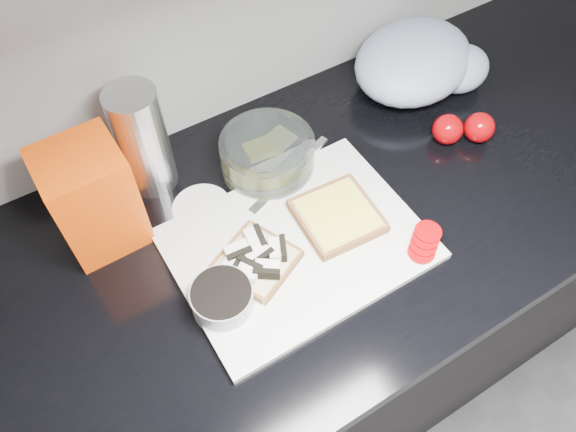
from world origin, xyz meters
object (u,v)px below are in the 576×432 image
Objects in this scene: cutting_board at (298,244)px; steel_canister at (143,141)px; bread_bag at (93,198)px; glass_bowl at (267,155)px.

cutting_board is 0.31m from steel_canister.
bread_bag is at bearing -149.31° from steel_canister.
glass_bowl is 0.82× the size of steel_canister.
steel_canister reaches higher than cutting_board.
steel_canister is at bearing 156.21° from glass_bowl.
steel_canister is (-0.19, 0.08, 0.07)m from glass_bowl.
bread_bag is 0.13m from steel_canister.
bread_bag is (-0.30, 0.02, 0.06)m from glass_bowl.
steel_canister is (0.11, 0.07, 0.01)m from bread_bag.
bread_bag is at bearing 143.73° from cutting_board.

